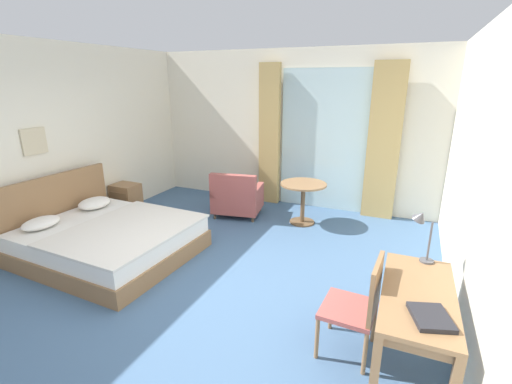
# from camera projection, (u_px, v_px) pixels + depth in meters

# --- Properties ---
(ground) EXTENTS (5.98, 7.14, 0.10)m
(ground) POSITION_uv_depth(u_px,v_px,m) (199.00, 288.00, 4.24)
(ground) COLOR #426084
(wall_back) EXTENTS (5.58, 0.12, 2.84)m
(wall_back) POSITION_uv_depth(u_px,v_px,m) (291.00, 129.00, 6.69)
(wall_back) COLOR silver
(wall_back) RESTS_ON ground
(wall_left) EXTENTS (0.12, 6.74, 2.84)m
(wall_left) POSITION_uv_depth(u_px,v_px,m) (22.00, 148.00, 4.85)
(wall_left) COLOR silver
(wall_left) RESTS_ON ground
(wall_right) EXTENTS (0.12, 6.74, 2.84)m
(wall_right) POSITION_uv_depth(u_px,v_px,m) (492.00, 200.00, 2.75)
(wall_right) COLOR silver
(wall_right) RESTS_ON ground
(balcony_glass_door) EXTENTS (1.60, 0.02, 2.50)m
(balcony_glass_door) POSITION_uv_depth(u_px,v_px,m) (324.00, 141.00, 6.42)
(balcony_glass_door) COLOR silver
(balcony_glass_door) RESTS_ON ground
(curtain_panel_left) EXTENTS (0.39, 0.10, 2.60)m
(curtain_panel_left) POSITION_uv_depth(u_px,v_px,m) (269.00, 136.00, 6.71)
(curtain_panel_left) COLOR tan
(curtain_panel_left) RESTS_ON ground
(curtain_panel_right) EXTENTS (0.52, 0.10, 2.60)m
(curtain_panel_right) POSITION_uv_depth(u_px,v_px,m) (384.00, 143.00, 5.93)
(curtain_panel_right) COLOR tan
(curtain_panel_right) RESTS_ON ground
(bed) EXTENTS (2.19, 1.88, 1.00)m
(bed) POSITION_uv_depth(u_px,v_px,m) (106.00, 238.00, 4.87)
(bed) COLOR olive
(bed) RESTS_ON ground
(nightstand) EXTENTS (0.44, 0.37, 0.56)m
(nightstand) POSITION_uv_depth(u_px,v_px,m) (126.00, 199.00, 6.34)
(nightstand) COLOR olive
(nightstand) RESTS_ON ground
(writing_desk) EXTENTS (0.54, 1.21, 0.76)m
(writing_desk) POSITION_uv_depth(u_px,v_px,m) (417.00, 304.00, 2.75)
(writing_desk) COLOR olive
(writing_desk) RESTS_ON ground
(desk_chair) EXTENTS (0.46, 0.50, 0.92)m
(desk_chair) POSITION_uv_depth(u_px,v_px,m) (359.00, 303.00, 3.02)
(desk_chair) COLOR #9E4C47
(desk_chair) RESTS_ON ground
(desk_lamp) EXTENTS (0.23, 0.18, 0.47)m
(desk_lamp) POSITION_uv_depth(u_px,v_px,m) (422.00, 225.00, 3.15)
(desk_lamp) COLOR #4C4C51
(desk_lamp) RESTS_ON writing_desk
(closed_book) EXTENTS (0.32, 0.35, 0.03)m
(closed_book) POSITION_uv_depth(u_px,v_px,m) (431.00, 317.00, 2.41)
(closed_book) COLOR #232328
(closed_book) RESTS_ON writing_desk
(armchair_by_window) EXTENTS (0.91, 0.82, 0.81)m
(armchair_by_window) POSITION_uv_depth(u_px,v_px,m) (237.00, 198.00, 6.25)
(armchair_by_window) COLOR #9E4C47
(armchair_by_window) RESTS_ON ground
(round_cafe_table) EXTENTS (0.75, 0.75, 0.69)m
(round_cafe_table) POSITION_uv_depth(u_px,v_px,m) (303.00, 193.00, 5.89)
(round_cafe_table) COLOR olive
(round_cafe_table) RESTS_ON ground
(framed_picture) EXTENTS (0.03, 0.35, 0.36)m
(framed_picture) POSITION_uv_depth(u_px,v_px,m) (34.00, 141.00, 4.92)
(framed_picture) COLOR beige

